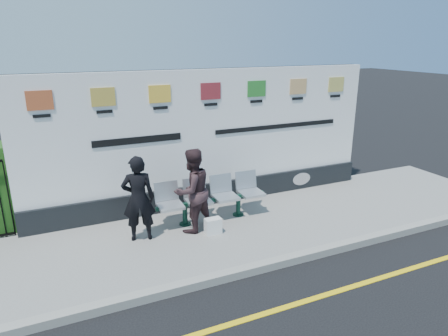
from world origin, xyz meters
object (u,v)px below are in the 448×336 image
(woman_right, at_px, (192,191))
(billboard, at_px, (210,148))
(bench, at_px, (212,209))
(woman_left, at_px, (138,199))

(woman_right, bearing_deg, billboard, -145.08)
(bench, xyz_separation_m, woman_right, (-0.53, -0.28, 0.58))
(woman_left, bearing_deg, woman_right, -171.60)
(billboard, relative_size, woman_right, 4.84)
(billboard, distance_m, woman_left, 2.24)
(woman_left, xyz_separation_m, woman_right, (1.03, -0.06, 0.01))
(bench, distance_m, woman_right, 0.84)
(bench, bearing_deg, billboard, 71.35)
(billboard, distance_m, bench, 1.42)
(woman_left, bearing_deg, bench, -160.15)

